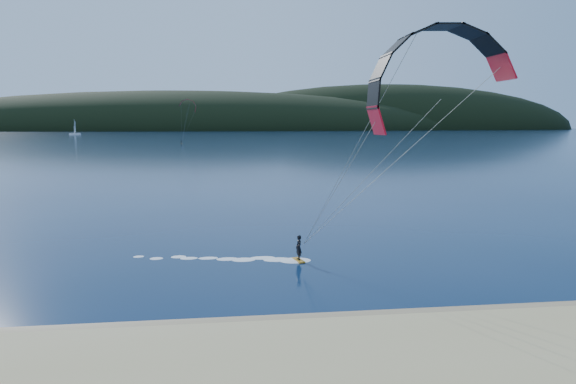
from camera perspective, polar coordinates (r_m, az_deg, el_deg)
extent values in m
cube|color=olive|center=(21.68, -8.83, -15.25)|extent=(220.00, 2.50, 0.10)
ellipsoid|color=black|center=(737.26, -11.11, 6.92)|extent=(840.00, 280.00, 110.00)
ellipsoid|color=black|center=(817.69, 11.49, 6.97)|extent=(600.00, 240.00, 140.00)
cube|color=#BF7B16|center=(31.63, 1.21, -7.74)|extent=(0.68, 1.32, 0.07)
imported|color=black|center=(31.43, 1.22, -6.33)|extent=(0.49, 0.64, 1.55)
cylinder|color=gray|center=(27.93, 8.62, 1.31)|extent=(0.02, 0.02, 12.09)
cube|color=#BF7B16|center=(224.51, -11.99, 5.40)|extent=(0.94, 1.29, 0.07)
imported|color=black|center=(224.49, -12.00, 5.60)|extent=(0.87, 0.93, 1.54)
cylinder|color=gray|center=(220.74, -11.63, 7.50)|extent=(0.02, 0.02, 15.93)
cube|color=white|center=(439.56, -23.02, 6.08)|extent=(8.77, 3.82, 1.49)
cylinder|color=white|center=(439.49, -23.07, 6.84)|extent=(0.21, 0.21, 11.67)
cube|color=white|center=(440.91, -23.01, 6.84)|extent=(0.42, 2.74, 8.49)
cube|color=white|center=(437.86, -23.10, 6.55)|extent=(0.33, 2.11, 5.31)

